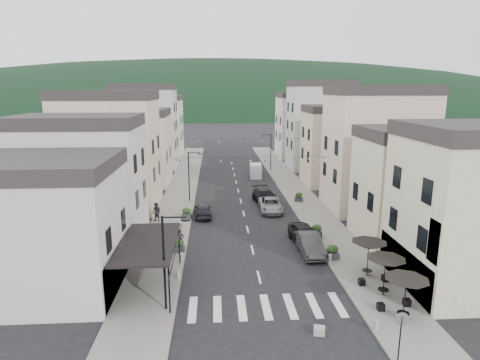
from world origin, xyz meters
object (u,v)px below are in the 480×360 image
at_px(parked_car_a, 304,234).
at_px(pedestrian_b, 157,212).
at_px(parked_car_d, 265,197).
at_px(parked_car_c, 270,205).
at_px(parked_car_b, 310,244).
at_px(pedestrian_a, 180,240).
at_px(delivery_van, 256,170).
at_px(parked_car_e, 203,210).

bearing_deg(parked_car_a, pedestrian_b, 149.70).
bearing_deg(parked_car_d, parked_car_c, -94.44).
distance_m(parked_car_b, pedestrian_a, 10.59).
height_order(pedestrian_a, pedestrian_b, pedestrian_b).
distance_m(parked_car_a, pedestrian_b, 14.93).
height_order(delivery_van, pedestrian_a, delivery_van).
relative_size(parked_car_b, pedestrian_b, 2.43).
relative_size(parked_car_c, pedestrian_a, 2.93).
bearing_deg(parked_car_c, parked_car_e, -167.46).
bearing_deg(parked_car_e, delivery_van, -115.33).
relative_size(parked_car_c, parked_car_e, 1.24).
distance_m(parked_car_e, delivery_van, 20.76).
height_order(parked_car_d, pedestrian_b, pedestrian_b).
distance_m(parked_car_d, pedestrian_a, 16.26).
bearing_deg(pedestrian_a, pedestrian_b, 89.68).
xyz_separation_m(parked_car_b, parked_car_d, (-1.80, 14.72, 0.03)).
relative_size(pedestrian_a, pedestrian_b, 0.90).
distance_m(parked_car_a, parked_car_e, 12.06).
xyz_separation_m(delivery_van, pedestrian_a, (-9.11, -28.52, 0.01)).
xyz_separation_m(parked_car_b, parked_car_e, (-8.95, 10.18, -0.08)).
bearing_deg(parked_car_d, pedestrian_a, -130.39).
height_order(parked_car_c, pedestrian_a, pedestrian_a).
bearing_deg(pedestrian_b, pedestrian_a, -39.34).
distance_m(parked_car_c, pedestrian_b, 12.31).
bearing_deg(parked_car_e, pedestrian_a, 76.13).
xyz_separation_m(parked_car_c, parked_car_d, (-0.18, 3.04, 0.09)).
xyz_separation_m(parked_car_a, pedestrian_b, (-13.50, 6.37, 0.27)).
relative_size(parked_car_c, pedestrian_b, 2.63).
height_order(parked_car_a, parked_car_e, parked_car_a).
xyz_separation_m(parked_car_d, pedestrian_a, (-8.74, -13.72, 0.19)).
distance_m(delivery_van, pedestrian_b, 24.27).
relative_size(parked_car_a, parked_car_e, 1.17).
bearing_deg(pedestrian_b, parked_car_b, -3.05).
bearing_deg(parked_car_c, pedestrian_a, -128.86).
distance_m(delivery_van, pedestrian_a, 29.94).
bearing_deg(pedestrian_a, parked_car_d, 35.56).
height_order(parked_car_b, delivery_van, delivery_van).
bearing_deg(parked_car_c, parked_car_a, -79.38).
relative_size(parked_car_a, parked_car_c, 0.95).
relative_size(parked_car_d, parked_car_e, 1.34).
relative_size(parked_car_b, delivery_van, 1.10).
height_order(parked_car_c, delivery_van, delivery_van).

